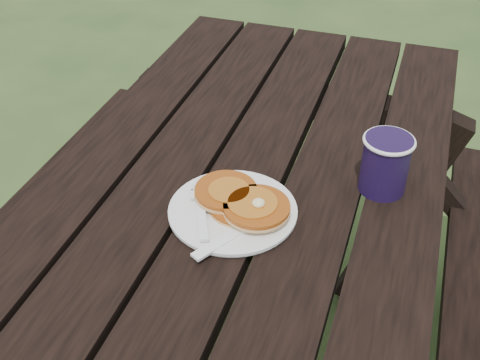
% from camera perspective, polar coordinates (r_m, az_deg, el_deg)
% --- Properties ---
extents(plate, '(0.26, 0.26, 0.01)m').
position_cam_1_polar(plate, '(1.08, -0.69, -2.99)').
color(plate, white).
rests_on(plate, picnic_table).
extents(pancake_stack, '(0.18, 0.14, 0.04)m').
position_cam_1_polar(pancake_stack, '(1.07, 0.18, -2.02)').
color(pancake_stack, '#A74D12').
rests_on(pancake_stack, plate).
extents(knife, '(0.11, 0.17, 0.00)m').
position_cam_1_polar(knife, '(1.03, -0.44, -5.03)').
color(knife, white).
rests_on(knife, plate).
extents(fork, '(0.10, 0.16, 0.01)m').
position_cam_1_polar(fork, '(1.05, -3.63, -3.70)').
color(fork, white).
rests_on(fork, plate).
extents(coffee_cup, '(0.10, 0.10, 0.11)m').
position_cam_1_polar(coffee_cup, '(1.14, 13.64, 1.73)').
color(coffee_cup, black).
rests_on(coffee_cup, picnic_table).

